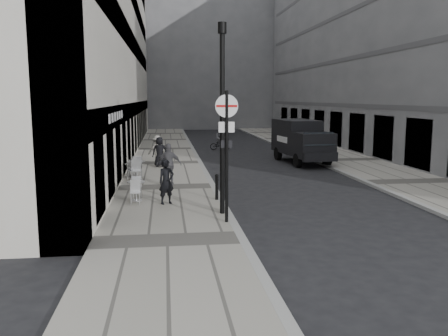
# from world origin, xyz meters

# --- Properties ---
(ground) EXTENTS (120.00, 120.00, 0.00)m
(ground) POSITION_xyz_m (0.00, 0.00, 0.00)
(ground) COLOR black
(ground) RESTS_ON ground
(sidewalk) EXTENTS (4.00, 60.00, 0.12)m
(sidewalk) POSITION_xyz_m (-2.00, 18.00, 0.06)
(sidewalk) COLOR gray
(sidewalk) RESTS_ON ground
(far_sidewalk) EXTENTS (4.00, 60.00, 0.12)m
(far_sidewalk) POSITION_xyz_m (9.00, 18.00, 0.06)
(far_sidewalk) COLOR gray
(far_sidewalk) RESTS_ON ground
(building_left) EXTENTS (4.00, 45.00, 18.00)m
(building_left) POSITION_xyz_m (-6.00, 24.50, 9.00)
(building_left) COLOR silver
(building_left) RESTS_ON ground
(building_right) EXTENTS (6.00, 45.00, 20.00)m
(building_right) POSITION_xyz_m (14.00, 24.50, 10.00)
(building_right) COLOR gray
(building_right) RESTS_ON ground
(building_far) EXTENTS (24.00, 16.00, 22.00)m
(building_far) POSITION_xyz_m (1.50, 56.00, 11.00)
(building_far) COLOR gray
(building_far) RESTS_ON ground
(walking_man) EXTENTS (0.69, 0.59, 1.59)m
(walking_man) POSITION_xyz_m (-1.99, 7.04, 0.92)
(walking_man) COLOR black
(walking_man) RESTS_ON sidewalk
(sign_post) EXTENTS (0.68, 0.10, 3.95)m
(sign_post) POSITION_xyz_m (-0.20, 4.32, 2.64)
(sign_post) COLOR black
(sign_post) RESTS_ON sidewalk
(lamppost) EXTENTS (0.27, 0.27, 6.04)m
(lamppost) POSITION_xyz_m (-0.20, 5.43, 3.48)
(lamppost) COLOR black
(lamppost) RESTS_ON sidewalk
(bollard_near) EXTENTS (0.13, 0.13, 0.98)m
(bollard_near) POSITION_xyz_m (-0.15, 5.74, 0.61)
(bollard_near) COLOR black
(bollard_near) RESTS_ON sidewalk
(bollard_far) EXTENTS (0.12, 0.12, 0.89)m
(bollard_far) POSITION_xyz_m (-0.15, 7.52, 0.57)
(bollard_far) COLOR black
(bollard_far) RESTS_ON sidewalk
(panel_van) EXTENTS (2.48, 5.54, 2.53)m
(panel_van) POSITION_xyz_m (5.98, 17.78, 1.43)
(panel_van) COLOR black
(panel_van) RESTS_ON ground
(cyclist) EXTENTS (1.55, 0.63, 1.64)m
(cyclist) POSITION_xyz_m (2.04, 25.33, 0.64)
(cyclist) COLOR black
(cyclist) RESTS_ON ground
(pedestrian_a) EXTENTS (1.09, 0.49, 1.82)m
(pedestrian_a) POSITION_xyz_m (-1.87, 10.57, 1.03)
(pedestrian_a) COLOR #4F4E52
(pedestrian_a) RESTS_ON sidewalk
(pedestrian_b) EXTENTS (1.06, 0.62, 1.62)m
(pedestrian_b) POSITION_xyz_m (-2.46, 17.45, 0.93)
(pedestrian_b) COLOR #A29E95
(pedestrian_b) RESTS_ON sidewalk
(pedestrian_c) EXTENTS (0.83, 0.57, 1.64)m
(pedestrian_c) POSITION_xyz_m (-2.32, 16.32, 0.94)
(pedestrian_c) COLOR black
(pedestrian_c) RESTS_ON sidewalk
(cafe_table_near) EXTENTS (0.78, 1.77, 1.01)m
(cafe_table_near) POSITION_xyz_m (-3.33, 12.27, 0.63)
(cafe_table_near) COLOR #BCBCBE
(cafe_table_near) RESTS_ON sidewalk
(cafe_table_mid) EXTENTS (0.65, 1.47, 0.84)m
(cafe_table_mid) POSITION_xyz_m (-3.10, 7.68, 0.55)
(cafe_table_mid) COLOR silver
(cafe_table_mid) RESTS_ON sidewalk
(cafe_table_far) EXTENTS (0.63, 1.42, 0.81)m
(cafe_table_far) POSITION_xyz_m (-3.60, 12.79, 0.53)
(cafe_table_far) COLOR #BBBBBE
(cafe_table_far) RESTS_ON sidewalk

